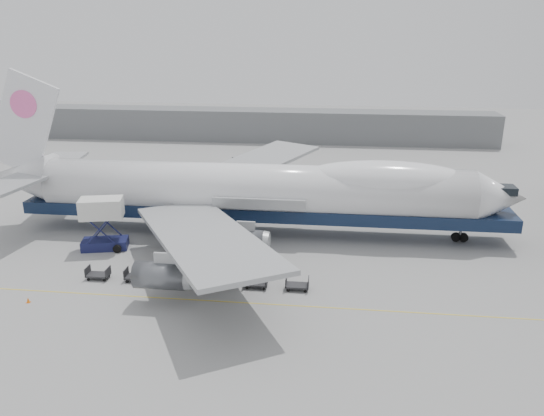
# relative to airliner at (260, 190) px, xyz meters

# --- Properties ---
(ground) EXTENTS (260.00, 260.00, 0.00)m
(ground) POSITION_rel_airliner_xyz_m (-0.64, -12.00, -5.62)
(ground) COLOR gray
(ground) RESTS_ON ground
(apron_line) EXTENTS (60.00, 0.15, 0.01)m
(apron_line) POSITION_rel_airliner_xyz_m (-0.64, -18.00, -5.62)
(apron_line) COLOR gold
(apron_line) RESTS_ON ground
(hangar) EXTENTS (110.00, 8.00, 7.00)m
(hangar) POSITION_rel_airliner_xyz_m (-10.64, 58.00, -2.12)
(hangar) COLOR slate
(hangar) RESTS_ON ground
(airliner) EXTENTS (67.00, 55.30, 19.98)m
(airliner) POSITION_rel_airliner_xyz_m (0.00, 0.00, 0.00)
(airliner) COLOR white
(airliner) RESTS_ON ground
(catering_truck) EXTENTS (5.61, 4.41, 6.14)m
(catering_truck) POSITION_rel_airliner_xyz_m (-17.39, -7.01, -2.18)
(catering_truck) COLOR #191D4B
(catering_truck) RESTS_ON ground
(traffic_cone) EXTENTS (0.35, 0.35, 0.52)m
(traffic_cone) POSITION_rel_airliner_xyz_m (-19.29, -20.30, -5.38)
(traffic_cone) COLOR orange
(traffic_cone) RESTS_ON ground
(dolly_0) EXTENTS (2.30, 1.35, 1.30)m
(dolly_0) POSITION_rel_airliner_xyz_m (-14.83, -14.75, -5.09)
(dolly_0) COLOR #2D2D30
(dolly_0) RESTS_ON ground
(dolly_1) EXTENTS (2.30, 1.35, 1.30)m
(dolly_1) POSITION_rel_airliner_xyz_m (-10.72, -14.75, -5.09)
(dolly_1) COLOR #2D2D30
(dolly_1) RESTS_ON ground
(dolly_2) EXTENTS (2.30, 1.35, 1.30)m
(dolly_2) POSITION_rel_airliner_xyz_m (-6.62, -14.75, -5.09)
(dolly_2) COLOR #2D2D30
(dolly_2) RESTS_ON ground
(dolly_3) EXTENTS (2.30, 1.35, 1.30)m
(dolly_3) POSITION_rel_airliner_xyz_m (-2.51, -14.75, -5.09)
(dolly_3) COLOR #2D2D30
(dolly_3) RESTS_ON ground
(dolly_4) EXTENTS (2.30, 1.35, 1.30)m
(dolly_4) POSITION_rel_airliner_xyz_m (1.60, -14.75, -5.09)
(dolly_4) COLOR #2D2D30
(dolly_4) RESTS_ON ground
(dolly_5) EXTENTS (2.30, 1.35, 1.30)m
(dolly_5) POSITION_rel_airliner_xyz_m (5.71, -14.75, -5.09)
(dolly_5) COLOR #2D2D30
(dolly_5) RESTS_ON ground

